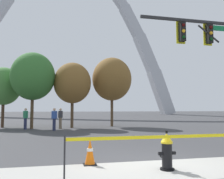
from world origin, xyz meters
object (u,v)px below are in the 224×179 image
object	(u,v)px
traffic_cone_by_hydrant	(90,152)
pedestrian_walking_right	(60,118)
pedestrian_walking_left	(25,118)
traffic_signal_gantry	(215,55)
pedestrian_standing_center	(54,119)
monument_arch	(69,42)
fire_hydrant	(167,151)

from	to	relation	value
traffic_cone_by_hydrant	pedestrian_walking_right	size ratio (longest dim) A/B	0.46
pedestrian_walking_left	traffic_signal_gantry	bearing A→B (deg)	-45.08
traffic_signal_gantry	pedestrian_standing_center	distance (m)	11.35
monument_arch	pedestrian_standing_center	xyz separation A→B (m)	(-2.79, -42.50, -17.41)
monument_arch	pedestrian_walking_left	distance (m)	44.82
fire_hydrant	monument_arch	distance (m)	57.35
monument_arch	pedestrian_walking_left	bearing A→B (deg)	-96.83
traffic_cone_by_hydrant	monument_arch	xyz separation A→B (m)	(1.70, 53.53, 17.87)
traffic_cone_by_hydrant	pedestrian_standing_center	size ratio (longest dim) A/B	0.46
traffic_cone_by_hydrant	fire_hydrant	bearing A→B (deg)	-28.65
traffic_signal_gantry	pedestrian_walking_right	bearing A→B (deg)	126.13
traffic_cone_by_hydrant	pedestrian_standing_center	distance (m)	11.09
traffic_signal_gantry	pedestrian_walking_right	size ratio (longest dim) A/B	3.77
traffic_signal_gantry	pedestrian_walking_left	size ratio (longest dim) A/B	3.77
monument_arch	pedestrian_walking_right	distance (m)	44.66
traffic_cone_by_hydrant	pedestrian_standing_center	xyz separation A→B (m)	(-1.09, 11.03, 0.46)
monument_arch	pedestrian_standing_center	size ratio (longest dim) A/B	35.36
traffic_cone_by_hydrant	pedestrian_walking_left	world-z (taller)	pedestrian_walking_left
traffic_cone_by_hydrant	pedestrian_walking_right	distance (m)	12.49
traffic_signal_gantry	fire_hydrant	bearing A→B (deg)	-137.74
fire_hydrant	pedestrian_standing_center	world-z (taller)	pedestrian_standing_center
fire_hydrant	pedestrian_standing_center	bearing A→B (deg)	103.66
fire_hydrant	pedestrian_walking_right	size ratio (longest dim) A/B	0.62
pedestrian_standing_center	pedestrian_walking_right	size ratio (longest dim) A/B	1.00
traffic_cone_by_hydrant	pedestrian_walking_right	bearing A→B (deg)	92.95
traffic_signal_gantry	pedestrian_walking_right	world-z (taller)	traffic_signal_gantry
traffic_signal_gantry	pedestrian_walking_right	xyz separation A→B (m)	(-6.90, 9.45, -3.25)
pedestrian_standing_center	traffic_signal_gantry	bearing A→B (deg)	-47.47
pedestrian_walking_left	pedestrian_standing_center	size ratio (longest dim) A/B	1.00
fire_hydrant	traffic_signal_gantry	world-z (taller)	traffic_signal_gantry
pedestrian_standing_center	pedestrian_walking_right	xyz separation A→B (m)	(0.45, 1.44, 0.00)
traffic_cone_by_hydrant	traffic_signal_gantry	xyz separation A→B (m)	(6.25, 3.02, 3.71)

